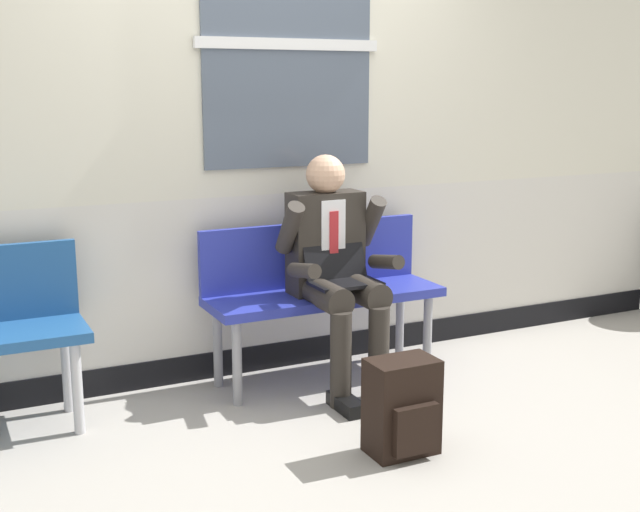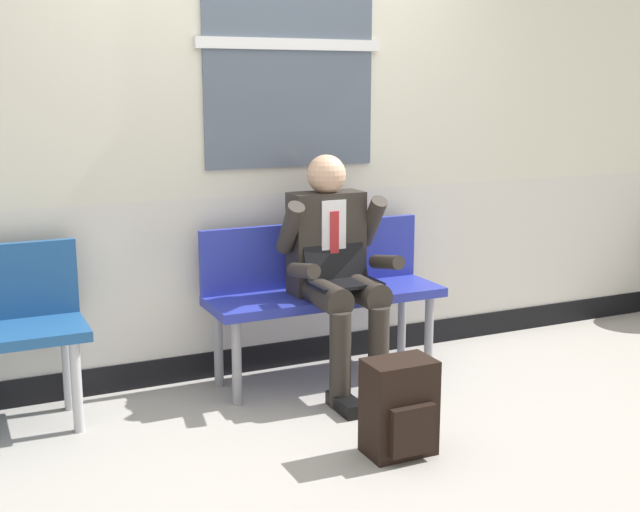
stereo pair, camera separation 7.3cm
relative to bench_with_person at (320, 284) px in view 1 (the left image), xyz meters
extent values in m
plane|color=#9E9991|center=(-0.26, -0.38, -0.53)|extent=(18.00, 18.00, 0.00)
cube|color=beige|center=(-0.26, 0.28, 1.32)|extent=(5.92, 0.12, 1.66)
cube|color=beige|center=(-0.26, 0.28, 0.05)|extent=(5.92, 0.12, 0.86)
cube|color=black|center=(-0.26, 0.28, -0.45)|extent=(5.92, 0.14, 0.15)
cube|color=#4C5666|center=(-0.08, 0.21, 1.30)|extent=(0.99, 0.02, 1.32)
cube|color=silver|center=(-0.08, 0.20, 1.30)|extent=(1.07, 0.03, 0.06)
cube|color=#28339E|center=(0.00, -0.07, -0.05)|extent=(1.31, 0.42, 0.05)
cube|color=#28339E|center=(0.00, 0.11, 0.15)|extent=(1.31, 0.04, 0.36)
cylinder|color=gray|center=(-0.57, -0.22, -0.30)|extent=(0.05, 0.05, 0.45)
cylinder|color=gray|center=(-0.57, 0.08, -0.30)|extent=(0.05, 0.05, 0.45)
cylinder|color=gray|center=(0.57, -0.22, -0.30)|extent=(0.05, 0.05, 0.45)
cylinder|color=gray|center=(0.57, 0.08, -0.30)|extent=(0.05, 0.05, 0.45)
cylinder|color=#B7B7BC|center=(-1.37, -0.22, -0.30)|extent=(0.05, 0.05, 0.45)
cylinder|color=#B7B7BC|center=(-1.37, 0.08, -0.30)|extent=(0.05, 0.05, 0.45)
cylinder|color=#2D2823|center=(-0.11, -0.28, 0.02)|extent=(0.15, 0.40, 0.15)
cylinder|color=#2D2823|center=(-0.11, -0.47, -0.28)|extent=(0.11, 0.11, 0.50)
cube|color=black|center=(-0.11, -0.53, -0.49)|extent=(0.10, 0.26, 0.07)
cylinder|color=#2D2823|center=(0.11, -0.28, 0.02)|extent=(0.15, 0.40, 0.15)
cylinder|color=#2D2823|center=(0.11, -0.47, -0.28)|extent=(0.11, 0.11, 0.50)
cube|color=black|center=(0.11, -0.53, -0.49)|extent=(0.10, 0.26, 0.07)
cube|color=#2D2823|center=(0.00, -0.07, 0.25)|extent=(0.40, 0.18, 0.55)
cube|color=silver|center=(0.00, -0.16, 0.30)|extent=(0.14, 0.01, 0.38)
cube|color=#B22328|center=(0.00, -0.17, 0.27)|extent=(0.05, 0.01, 0.33)
sphere|color=tan|center=(0.00, -0.07, 0.62)|extent=(0.21, 0.21, 0.21)
cylinder|color=#2D2823|center=(-0.24, -0.14, 0.36)|extent=(0.09, 0.25, 0.30)
cylinder|color=#2D2823|center=(-0.24, -0.31, 0.16)|extent=(0.08, 0.27, 0.12)
cylinder|color=#2D2823|center=(0.24, -0.14, 0.36)|extent=(0.09, 0.25, 0.30)
cylinder|color=#2D2823|center=(0.24, -0.31, 0.16)|extent=(0.08, 0.27, 0.12)
cube|color=black|center=(0.00, -0.31, 0.07)|extent=(0.35, 0.22, 0.02)
cube|color=black|center=(0.00, -0.18, 0.18)|extent=(0.35, 0.08, 0.21)
cube|color=black|center=(-0.11, -1.05, -0.31)|extent=(0.30, 0.20, 0.43)
cube|color=black|center=(-0.11, -1.17, -0.38)|extent=(0.21, 0.04, 0.22)
camera|label=1|loc=(-1.93, -3.97, 1.09)|focal=46.16mm
camera|label=2|loc=(-1.87, -4.00, 1.09)|focal=46.16mm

